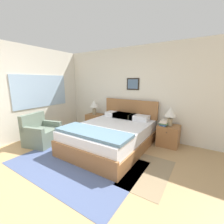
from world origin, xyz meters
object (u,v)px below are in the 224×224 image
object	(u,v)px
armchair	(41,134)
nightstand_near_window	(95,122)
bed	(112,135)
table_lamp_near_window	(94,105)
nightstand_by_door	(168,135)
table_lamp_by_door	(170,113)

from	to	relation	value
armchair	nightstand_near_window	distance (m)	1.75
bed	table_lamp_near_window	size ratio (longest dim) A/B	4.57
bed	table_lamp_near_window	world-z (taller)	bed
armchair	nightstand_near_window	size ratio (longest dim) A/B	1.67
bed	armchair	bearing A→B (deg)	-152.86
bed	nightstand_by_door	distance (m)	1.46
armchair	table_lamp_by_door	world-z (taller)	table_lamp_by_door
bed	table_lamp_by_door	distance (m)	1.55
nightstand_by_door	table_lamp_near_window	world-z (taller)	table_lamp_near_window
bed	table_lamp_near_window	bearing A→B (deg)	145.80
table_lamp_by_door	armchair	bearing A→B (deg)	-149.71
armchair	table_lamp_by_door	xyz separation A→B (m)	(2.86, 1.67, 0.58)
armchair	nightstand_by_door	distance (m)	3.31
table_lamp_near_window	table_lamp_by_door	xyz separation A→B (m)	(2.41, 0.00, 0.00)
armchair	bed	bearing A→B (deg)	102.88
bed	nightstand_by_door	bearing A→B (deg)	35.09
nightstand_by_door	table_lamp_by_door	bearing A→B (deg)	-61.66
armchair	nightstand_by_door	size ratio (longest dim) A/B	1.67
armchair	nightstand_by_door	xyz separation A→B (m)	(2.85, 1.69, -0.01)
table_lamp_near_window	table_lamp_by_door	size ratio (longest dim) A/B	1.00
table_lamp_by_door	table_lamp_near_window	bearing A→B (deg)	180.00
nightstand_near_window	bed	bearing A→B (deg)	-35.15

